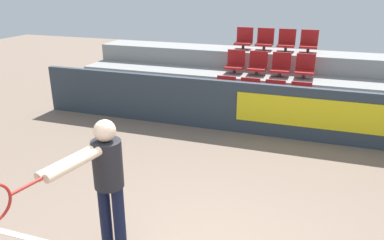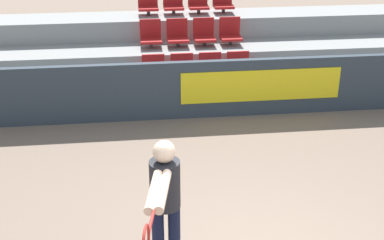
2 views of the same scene
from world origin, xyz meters
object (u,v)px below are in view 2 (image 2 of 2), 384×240
(stadium_chair_7, at_px, (230,33))
(stadium_chair_11, at_px, (223,2))
(stadium_chair_6, at_px, (204,34))
(tennis_player, at_px, (164,198))
(stadium_chair_3, at_px, (239,68))
(stadium_chair_8, at_px, (148,4))
(stadium_chair_9, at_px, (173,3))
(stadium_chair_2, at_px, (211,70))
(stadium_chair_10, at_px, (198,2))
(stadium_chair_0, at_px, (154,72))
(stadium_chair_4, at_px, (151,36))
(stadium_chair_1, at_px, (182,71))
(stadium_chair_5, at_px, (178,35))

(stadium_chair_7, bearing_deg, stadium_chair_11, 90.00)
(stadium_chair_6, relative_size, tennis_player, 0.33)
(stadium_chair_3, bearing_deg, stadium_chair_8, 130.41)
(stadium_chair_8, height_order, stadium_chair_9, same)
(stadium_chair_6, distance_m, tennis_player, 5.73)
(stadium_chair_6, bearing_deg, stadium_chair_11, 60.42)
(stadium_chair_2, bearing_deg, stadium_chair_6, 90.00)
(stadium_chair_8, distance_m, stadium_chair_11, 1.57)
(tennis_player, bearing_deg, stadium_chair_9, 94.97)
(stadium_chair_2, xyz_separation_m, stadium_chair_10, (0.00, 1.85, 0.84))
(stadium_chair_6, bearing_deg, stadium_chair_0, -138.63)
(stadium_chair_7, bearing_deg, stadium_chair_4, 180.00)
(stadium_chair_4, relative_size, stadium_chair_7, 1.00)
(stadium_chair_1, bearing_deg, stadium_chair_4, 119.58)
(stadium_chair_5, relative_size, tennis_player, 0.33)
(stadium_chair_0, height_order, stadium_chair_4, stadium_chair_4)
(stadium_chair_0, xyz_separation_m, stadium_chair_10, (1.05, 1.85, 0.84))
(stadium_chair_9, distance_m, stadium_chair_11, 1.05)
(stadium_chair_7, distance_m, stadium_chair_10, 1.14)
(stadium_chair_1, bearing_deg, stadium_chair_8, 105.85)
(stadium_chair_3, bearing_deg, stadium_chair_1, 180.00)
(stadium_chair_2, distance_m, tennis_player, 4.84)
(stadium_chair_10, bearing_deg, tennis_player, -100.15)
(stadium_chair_5, xyz_separation_m, stadium_chair_7, (1.05, 0.00, 0.00))
(stadium_chair_1, height_order, stadium_chair_9, stadium_chair_9)
(stadium_chair_2, height_order, stadium_chair_11, stadium_chair_11)
(stadium_chair_2, relative_size, stadium_chair_5, 1.00)
(stadium_chair_3, xyz_separation_m, stadium_chair_11, (0.00, 1.85, 0.84))
(stadium_chair_5, height_order, stadium_chair_9, stadium_chair_9)
(stadium_chair_0, distance_m, tennis_player, 4.70)
(stadium_chair_8, distance_m, stadium_chair_10, 1.05)
(stadium_chair_2, relative_size, stadium_chair_11, 1.00)
(stadium_chair_9, bearing_deg, stadium_chair_8, 180.00)
(stadium_chair_0, distance_m, stadium_chair_1, 0.52)
(stadium_chair_8, distance_m, stadium_chair_9, 0.52)
(stadium_chair_9, bearing_deg, stadium_chair_11, 0.00)
(stadium_chair_8, bearing_deg, stadium_chair_9, 0.00)
(stadium_chair_1, xyz_separation_m, tennis_player, (-0.64, -4.69, 0.33))
(stadium_chair_2, distance_m, stadium_chair_6, 1.01)
(stadium_chair_11, bearing_deg, stadium_chair_7, -90.00)
(stadium_chair_1, relative_size, stadium_chair_6, 1.00)
(stadium_chair_0, distance_m, stadium_chair_2, 1.05)
(stadium_chair_1, distance_m, stadium_chair_6, 1.14)
(stadium_chair_0, distance_m, stadium_chair_9, 2.10)
(stadium_chair_0, height_order, stadium_chair_6, stadium_chair_6)
(stadium_chair_6, xyz_separation_m, stadium_chair_11, (0.52, 0.92, 0.42))
(stadium_chair_10, distance_m, tennis_player, 6.66)
(stadium_chair_8, bearing_deg, stadium_chair_10, 0.00)
(stadium_chair_5, bearing_deg, stadium_chair_1, -90.00)
(stadium_chair_0, xyz_separation_m, stadium_chair_2, (1.05, 0.00, 0.00))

